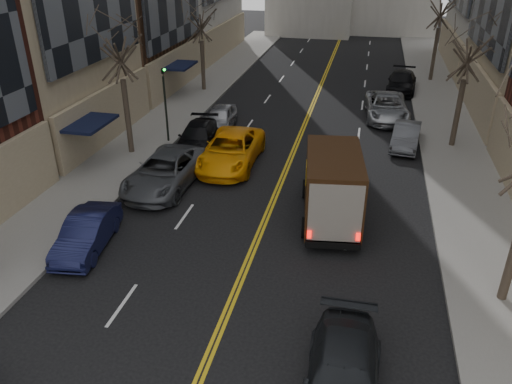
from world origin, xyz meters
TOP-DOWN VIEW (x-y plane):
  - sidewalk_left at (-9.00, 27.00)m, footprint 4.00×66.00m
  - sidewalk_right at (9.00, 27.00)m, footprint 4.00×66.00m
  - tree_lf_mid at (-8.80, 20.00)m, footprint 3.20×3.20m
  - tree_lf_far at (-8.80, 33.00)m, footprint 3.20×3.20m
  - tree_rt_mid at (8.80, 25.00)m, footprint 3.20×3.20m
  - traffic_signal at (-7.39, 22.00)m, footprint 0.29×0.26m
  - ups_truck at (2.69, 15.20)m, footprint 2.93×6.04m
  - observer_sedan at (3.86, 5.84)m, footprint 2.01×4.87m
  - taxi at (-2.99, 19.81)m, footprint 2.79×5.98m
  - pedestrian at (2.21, 16.55)m, footprint 0.43×0.62m
  - parked_lf_b at (-6.30, 10.86)m, footprint 1.99×4.30m
  - parked_lf_c at (-5.37, 16.59)m, footprint 2.87×5.86m
  - parked_lf_d at (-5.43, 21.54)m, footprint 2.51×5.03m
  - parked_lf_e at (-5.10, 24.97)m, footprint 1.95×4.32m
  - parked_rt_a at (6.17, 24.44)m, footprint 1.92×4.26m
  - parked_rt_b at (5.10, 29.42)m, footprint 3.09×5.95m
  - parked_rt_c at (6.30, 36.32)m, footprint 2.54×5.33m

SIDE VIEW (x-z plane):
  - sidewalk_left at x=-9.00m, z-range 0.00..0.15m
  - sidewalk_right at x=9.00m, z-range 0.00..0.15m
  - parked_rt_a at x=6.17m, z-range 0.00..1.36m
  - parked_lf_b at x=-6.30m, z-range 0.00..1.37m
  - parked_lf_d at x=-5.43m, z-range 0.00..1.40m
  - observer_sedan at x=3.86m, z-range 0.00..1.41m
  - parked_lf_e at x=-5.10m, z-range 0.00..1.44m
  - parked_rt_c at x=6.30m, z-range 0.00..1.50m
  - parked_rt_b at x=5.10m, z-range 0.00..1.60m
  - parked_lf_c at x=-5.37m, z-range 0.00..1.60m
  - pedestrian at x=2.21m, z-range 0.00..1.64m
  - taxi at x=-2.99m, z-range 0.00..1.66m
  - ups_truck at x=2.69m, z-range 0.01..3.20m
  - traffic_signal at x=-7.39m, z-range 0.47..5.17m
  - tree_lf_far at x=-8.80m, z-range 1.97..10.08m
  - tree_rt_mid at x=8.80m, z-range 2.01..10.33m
  - tree_lf_mid at x=-8.80m, z-range 2.14..11.05m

